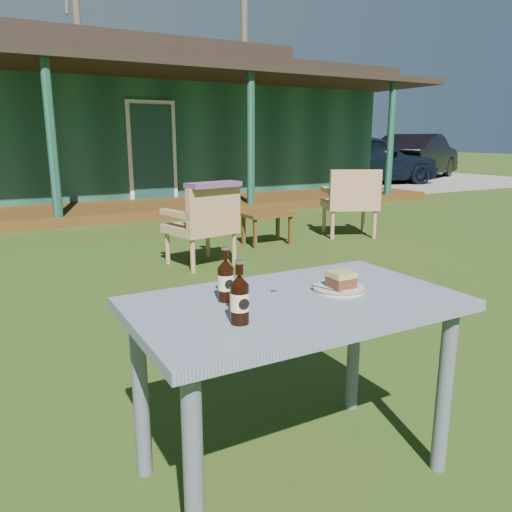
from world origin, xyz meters
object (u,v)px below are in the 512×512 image
car_near (365,159)px  car_far (418,157)px  plate (339,288)px  cola_bottle_far (240,299)px  cafe_table (295,325)px  side_table (267,217)px  cake_slice (341,279)px  cola_bottle_near (226,280)px  armchair_left (205,222)px  armchair_right (351,199)px

car_near → car_far: same height
plate → car_far: bearing=42.6°
cola_bottle_far → cafe_table: bearing=22.7°
side_table → cake_slice: bearing=-116.2°
cola_bottle_near → side_table: bearing=58.0°
cafe_table → armchair_left: 3.38m
cafe_table → cola_bottle_far: size_ratio=5.82×
car_far → cola_bottle_near: car_far is taller
plate → cola_bottle_far: (-0.50, -0.13, 0.07)m
cola_bottle_far → side_table: 4.66m
car_far → armchair_right: (-8.39, -6.86, -0.21)m
cola_bottle_near → car_far: bearing=41.3°
car_far → armchair_right: 10.84m
cafe_table → cola_bottle_far: cola_bottle_far is taller
cola_bottle_near → side_table: cola_bottle_near is taller
car_far → armchair_left: (-10.75, -7.40, -0.25)m
armchair_right → side_table: armchair_right is taller
cafe_table → cola_bottle_far: 0.37m
cafe_table → cake_slice: cake_slice is taller
plate → cola_bottle_far: bearing=-165.2°
plate → armchair_left: armchair_left is taller
car_near → armchair_left: car_near is taller
armchair_right → plate: bearing=-130.0°
cafe_table → armchair_right: bearing=48.3°
armchair_left → cola_bottle_far: bearing=-111.2°
plate → cola_bottle_near: bearing=167.9°
cafe_table → cola_bottle_near: bearing=155.9°
car_near → cafe_table: size_ratio=3.52×
car_near → armchair_left: 10.27m
armchair_right → side_table: (-1.26, 0.08, -0.17)m
car_far → side_table: bearing=99.2°
cake_slice → armchair_left: 3.33m
car_near → plate: car_near is taller
cafe_table → plate: size_ratio=5.88×
cola_bottle_far → car_far: bearing=41.7°
car_far → armchair_left: 13.05m
car_far → plate: bearing=106.7°
cola_bottle_far → armchair_right: size_ratio=0.23×
cake_slice → armchair_right: size_ratio=0.10×
car_far → plate: size_ratio=21.42×
cake_slice → armchair_right: 4.91m
armchair_left → cake_slice: bearing=-103.8°
cake_slice → armchair_left: armchair_left is taller
car_far → armchair_left: bearing=98.7°
cola_bottle_near → armchair_right: bearing=45.6°
armchair_right → cola_bottle_far: bearing=-133.2°
cafe_table → plate: 0.23m
plate → side_table: 4.30m
cafe_table → cola_bottle_near: 0.31m
cafe_table → armchair_right: 5.05m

